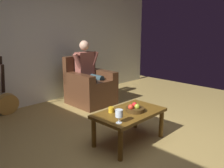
% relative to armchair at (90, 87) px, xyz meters
% --- Properties ---
extents(ground_plane, '(7.35, 7.35, 0.00)m').
position_rel_armchair_xyz_m(ground_plane, '(0.79, 2.08, -0.33)').
color(ground_plane, '#9F8448').
extents(wall_back, '(6.52, 0.06, 2.62)m').
position_rel_armchair_xyz_m(wall_back, '(0.79, -0.74, 0.98)').
color(wall_back, silver).
rests_on(wall_back, ground).
extents(armchair, '(0.73, 0.80, 0.92)m').
position_rel_armchair_xyz_m(armchair, '(0.00, 0.00, 0.00)').
color(armchair, '#4A2B19').
rests_on(armchair, ground).
extents(person_seated, '(0.61, 0.54, 1.22)m').
position_rel_armchair_xyz_m(person_seated, '(-0.00, -0.02, 0.32)').
color(person_seated, brown).
rests_on(person_seated, ground).
extents(coffee_table, '(0.94, 0.56, 0.42)m').
position_rel_armchair_xyz_m(coffee_table, '(0.67, 1.60, 0.03)').
color(coffee_table, brown).
rests_on(coffee_table, ground).
extents(guitar, '(0.37, 0.24, 1.00)m').
position_rel_armchair_xyz_m(guitar, '(1.40, -0.53, -0.10)').
color(guitar, '#B18339').
rests_on(guitar, ground).
extents(wine_glass_near, '(0.09, 0.09, 0.16)m').
position_rel_armchair_xyz_m(wine_glass_near, '(1.03, 1.76, 0.20)').
color(wine_glass_near, silver).
rests_on(wine_glass_near, coffee_table).
extents(fruit_bowl, '(0.24, 0.24, 0.11)m').
position_rel_armchair_xyz_m(fruit_bowl, '(0.62, 1.65, 0.13)').
color(fruit_bowl, '#402A11').
rests_on(fruit_bowl, coffee_table).
extents(candle_jar, '(0.07, 0.07, 0.07)m').
position_rel_armchair_xyz_m(candle_jar, '(0.86, 1.46, 0.12)').
color(candle_jar, gold).
rests_on(candle_jar, coffee_table).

